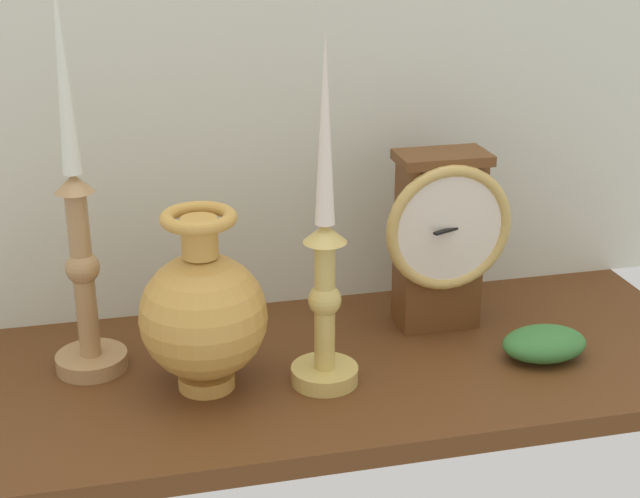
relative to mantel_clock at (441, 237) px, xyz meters
The scene contains 7 objects.
ground_plane 24.33cm from the mantel_clock, 162.71° to the right, with size 100.00×36.00×2.40cm, color #573015.
back_wall 31.16cm from the mantel_clock, 147.82° to the left, with size 120.00×2.00×65.00cm, color silver.
mantel_clock is the anchor object (origin of this frame).
candlestick_tall_left 41.79cm from the mantel_clock, behind, with size 8.00×8.00×44.31cm.
candlestick_tall_center 19.81cm from the mantel_clock, 148.28° to the right, with size 7.41×7.41×38.31cm.
brass_vase_bulbous 30.89cm from the mantel_clock, 164.02° to the right, with size 13.68×13.68×20.20cm.
ivy_sprig 17.29cm from the mantel_clock, 50.53° to the right, with size 9.93×6.95×3.71cm.
Camera 1 is at (-18.34, -91.57, 50.96)cm, focal length 52.17 mm.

